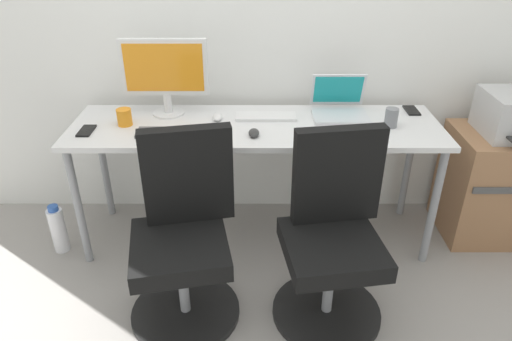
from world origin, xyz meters
The scene contains 17 objects.
ground_plane centered at (0.00, 0.00, 0.00)m, with size 5.28×5.28×0.00m, color gray.
back_wall centered at (0.00, 0.37, 1.30)m, with size 4.40×0.04×2.60m, color white.
desk centered at (0.00, 0.00, 0.69)m, with size 2.04×0.59×0.75m.
office_chair_left centered at (-0.34, -0.60, 0.42)m, with size 0.54×0.54×0.94m.
office_chair_right centered at (0.36, -0.60, 0.42)m, with size 0.54×0.54×0.94m.
side_cabinet centered at (1.46, 0.05, 0.34)m, with size 0.60×0.47×0.67m.
water_bottle_on_floor centered at (-1.16, -0.15, 0.15)m, with size 0.09×0.09×0.31m.
desktop_monitor centered at (-0.51, 0.15, 1.00)m, with size 0.48×0.18×0.43m.
open_laptop centered at (0.48, 0.15, 0.81)m, with size 0.31×0.29×0.22m.
keyboard_by_monitor centered at (-0.46, -0.13, 0.76)m, with size 0.34×0.12×0.02m, color #515156.
keyboard_by_laptop centered at (0.06, 0.09, 0.76)m, with size 0.34×0.12×0.02m, color silver.
mouse_by_monitor centered at (-0.22, 0.07, 0.77)m, with size 0.06×0.10×0.03m, color silver.
mouse_by_laptop centered at (-0.01, -0.15, 0.77)m, with size 0.06×0.10×0.03m, color #2D2D2D.
coffee_mug centered at (-0.72, -0.01, 0.80)m, with size 0.08×0.08×0.09m, color orange.
pen_cup centered at (0.73, -0.03, 0.80)m, with size 0.07×0.07×0.10m, color slate.
phone_near_laptop centered at (0.91, 0.19, 0.76)m, with size 0.07×0.14×0.01m, color black.
phone_near_monitor centered at (-0.90, -0.10, 0.76)m, with size 0.07×0.14×0.01m, color black.
Camera 1 is at (0.00, -2.36, 1.77)m, focal length 32.67 mm.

